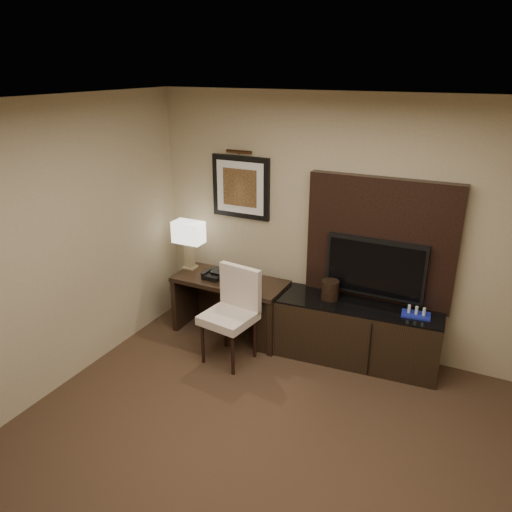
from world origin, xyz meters
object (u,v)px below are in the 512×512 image
Objects in this scene: desk at (230,307)px; tv at (375,268)px; minibar_tray at (416,311)px; credenza at (346,330)px; desk_chair at (228,317)px; table_lamp at (189,247)px; ice_bucket at (330,290)px; desk_phone at (213,274)px.

desk is 1.71m from tv.
minibar_tray reaches higher than desk.
tv reaches higher than desk.
credenza is 1.25m from desk_chair.
desk is 2.43× the size of table_lamp.
ice_bucket reaches higher than desk.
tv reaches higher than desk_chair.
desk_chair is at bearing -146.43° from ice_bucket.
tv is 0.51m from ice_bucket.
desk is at bearing 19.94° from desk_phone.
credenza is 9.39× the size of ice_bucket.
table_lamp is at bearing -179.69° from ice_bucket.
ice_bucket is at bearing 41.35° from desk_chair.
ice_bucket is (-0.20, -0.01, 0.43)m from credenza.
desk_chair reaches higher than credenza.
desk_phone is (-1.52, -0.16, 0.41)m from credenza.
ice_bucket is (-0.41, -0.15, -0.27)m from tv.
desk_chair is (-1.30, -0.73, -0.51)m from tv.
table_lamp is (-0.84, 0.58, 0.44)m from desk_chair.
credenza is at bearing 0.52° from table_lamp.
desk is 0.58m from desk_chair.
table_lamp is 1.95× the size of minibar_tray.
table_lamp reaches higher than credenza.
ice_bucket reaches higher than credenza.
tv is 2.14m from table_lamp.
desk is at bearing 179.70° from credenza.
tv is (0.21, 0.14, 0.69)m from credenza.
credenza is at bearing 36.57° from desk_chair.
table_lamp is 2.62× the size of ice_bucket.
tv is 0.58m from minibar_tray.
desk_chair reaches higher than desk_phone.
desk is 0.84m from table_lamp.
desk_chair is at bearing -34.58° from table_lamp.
minibar_tray is (0.67, 0.00, 0.37)m from credenza.
desk is 1.28× the size of tv.
ice_bucket reaches higher than minibar_tray.
desk_chair is 1.11m from table_lamp.
tv is 3.70× the size of minibar_tray.
table_lamp is at bearing 153.21° from desk_chair.
desk_phone is at bearing -161.88° from desk.
tv reaches higher than ice_bucket.
desk is at bearing -8.11° from table_lamp.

